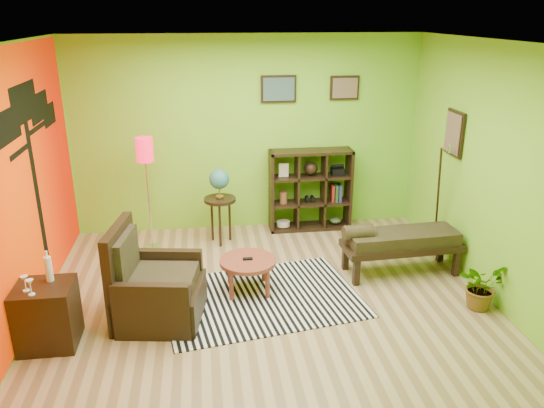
{
  "coord_description": "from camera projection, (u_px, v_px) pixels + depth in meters",
  "views": [
    {
      "loc": [
        -0.63,
        -5.22,
        3.07
      ],
      "look_at": [
        0.1,
        0.28,
        1.05
      ],
      "focal_mm": 35.0,
      "sensor_mm": 36.0,
      "label": 1
    }
  ],
  "objects": [
    {
      "name": "ground",
      "position": [
        267.0,
        300.0,
        6.0
      ],
      "size": [
        5.0,
        5.0,
        0.0
      ],
      "primitive_type": "plane",
      "color": "tan",
      "rests_on": "ground"
    },
    {
      "name": "room_shell",
      "position": [
        257.0,
        145.0,
        5.38
      ],
      "size": [
        5.04,
        4.54,
        2.82
      ],
      "color": "#78C327",
      "rests_on": "ground"
    },
    {
      "name": "zebra_rug",
      "position": [
        261.0,
        298.0,
        6.03
      ],
      "size": [
        2.4,
        1.86,
        0.01
      ],
      "primitive_type": "cube",
      "rotation": [
        0.0,
        0.0,
        0.17
      ],
      "color": "white",
      "rests_on": "ground"
    },
    {
      "name": "coffee_table",
      "position": [
        248.0,
        264.0,
        6.08
      ],
      "size": [
        0.65,
        0.65,
        0.42
      ],
      "color": "brown",
      "rests_on": "ground"
    },
    {
      "name": "armchair",
      "position": [
        154.0,
        291.0,
        5.55
      ],
      "size": [
        0.99,
        0.99,
        1.05
      ],
      "color": "black",
      "rests_on": "ground"
    },
    {
      "name": "side_cabinet",
      "position": [
        47.0,
        315.0,
        5.1
      ],
      "size": [
        0.54,
        0.49,
        0.95
      ],
      "color": "black",
      "rests_on": "ground"
    },
    {
      "name": "floor_lamp",
      "position": [
        145.0,
        160.0,
        6.87
      ],
      "size": [
        0.23,
        0.23,
        1.55
      ],
      "color": "silver",
      "rests_on": "ground"
    },
    {
      "name": "globe_table",
      "position": [
        219.0,
        188.0,
        7.22
      ],
      "size": [
        0.44,
        0.44,
        1.07
      ],
      "color": "black",
      "rests_on": "ground"
    },
    {
      "name": "cube_shelf",
      "position": [
        311.0,
        190.0,
        7.8
      ],
      "size": [
        1.2,
        0.35,
        1.2
      ],
      "color": "black",
      "rests_on": "ground"
    },
    {
      "name": "bench",
      "position": [
        399.0,
        241.0,
        6.48
      ],
      "size": [
        1.5,
        0.59,
        0.68
      ],
      "color": "black",
      "rests_on": "ground"
    },
    {
      "name": "potted_plant",
      "position": [
        480.0,
        290.0,
        5.79
      ],
      "size": [
        0.65,
        0.68,
        0.42
      ],
      "primitive_type": "imported",
      "rotation": [
        0.0,
        0.0,
        0.41
      ],
      "color": "#26661E",
      "rests_on": "ground"
    }
  ]
}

